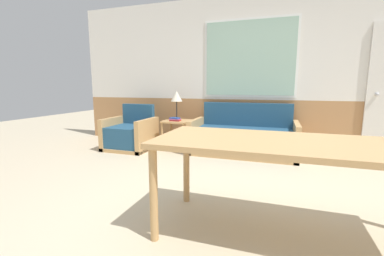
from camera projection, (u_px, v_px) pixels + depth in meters
The scene contains 8 objects.
ground_plane at pixel (232, 213), 2.30m from camera, with size 16.00×16.00×0.00m, color beige.
wall_back at pixel (259, 72), 4.54m from camera, with size 7.20×0.09×2.70m.
couch at pixel (243, 139), 4.30m from camera, with size 1.72×0.86×0.83m.
armchair at pixel (130, 135), 4.62m from camera, with size 0.79×0.74×0.79m.
side_table at pixel (177, 125), 4.70m from camera, with size 0.47×0.47×0.50m.
table_lamp at pixel (177, 97), 4.70m from camera, with size 0.21×0.21×0.53m.
book_stack at pixel (175, 119), 4.60m from camera, with size 0.19×0.15×0.06m.
dining_table at pixel (291, 151), 1.83m from camera, with size 1.97×0.81×0.74m.
Camera 1 is at (0.35, -2.15, 1.13)m, focal length 24.00 mm.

